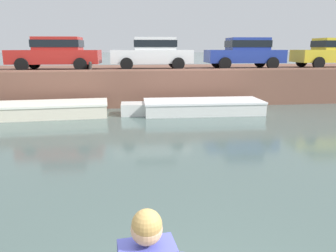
# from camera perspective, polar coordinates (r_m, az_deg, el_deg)

# --- Properties ---
(ground_plane) EXTENTS (400.00, 400.00, 0.00)m
(ground_plane) POSITION_cam_1_polar(r_m,az_deg,el_deg) (9.13, -2.27, -4.03)
(ground_plane) COLOR #4C605B
(far_quay_wall) EXTENTS (60.00, 6.00, 1.70)m
(far_quay_wall) POSITION_cam_1_polar(r_m,az_deg,el_deg) (18.26, -4.94, 7.47)
(far_quay_wall) COLOR brown
(far_quay_wall) RESTS_ON ground
(far_wall_coping) EXTENTS (60.00, 0.24, 0.08)m
(far_wall_coping) POSITION_cam_1_polar(r_m,az_deg,el_deg) (15.32, -4.54, 9.67)
(far_wall_coping) COLOR #925F4C
(far_wall_coping) RESTS_ON far_quay_wall
(boat_moored_west_cream) EXTENTS (5.83, 2.11, 0.57)m
(boat_moored_west_cream) POSITION_cam_1_polar(r_m,az_deg,el_deg) (14.31, -21.22, 2.65)
(boat_moored_west_cream) COLOR silver
(boat_moored_west_cream) RESTS_ON ground
(boat_moored_central_white) EXTENTS (6.02, 1.96, 0.57)m
(boat_moored_central_white) POSITION_cam_1_polar(r_m,az_deg,el_deg) (14.10, 5.08, 3.36)
(boat_moored_central_white) COLOR white
(boat_moored_central_white) RESTS_ON ground
(car_left_inner_red) EXTENTS (4.26, 2.10, 1.54)m
(car_left_inner_red) POSITION_cam_1_polar(r_m,az_deg,el_deg) (16.87, -18.85, 12.10)
(car_left_inner_red) COLOR #B2231E
(car_left_inner_red) RESTS_ON far_quay_wall
(car_centre_white) EXTENTS (3.99, 2.01, 1.54)m
(car_centre_white) POSITION_cam_1_polar(r_m,az_deg,el_deg) (16.60, -2.66, 12.77)
(car_centre_white) COLOR white
(car_centre_white) RESTS_ON far_quay_wall
(car_right_inner_blue) EXTENTS (3.93, 2.05, 1.54)m
(car_right_inner_blue) POSITION_cam_1_polar(r_m,az_deg,el_deg) (17.64, 13.30, 12.47)
(car_right_inner_blue) COLOR #233893
(car_right_inner_blue) RESTS_ON far_quay_wall
(car_rightmost_yellow) EXTENTS (4.02, 2.05, 1.54)m
(car_rightmost_yellow) POSITION_cam_1_polar(r_m,az_deg,el_deg) (19.87, 26.92, 11.48)
(car_rightmost_yellow) COLOR yellow
(car_rightmost_yellow) RESTS_ON far_quay_wall
(mooring_bollard_mid) EXTENTS (0.15, 0.15, 0.45)m
(mooring_bollard_mid) POSITION_cam_1_polar(r_m,az_deg,el_deg) (15.50, -13.38, 10.13)
(mooring_bollard_mid) COLOR #2D2B28
(mooring_bollard_mid) RESTS_ON far_quay_wall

